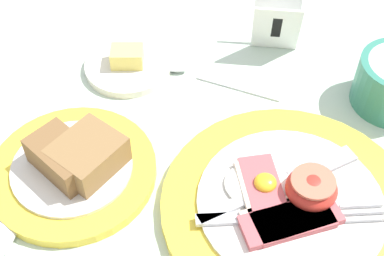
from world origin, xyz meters
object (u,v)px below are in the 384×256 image
Objects in this scene: number_card at (276,23)px; teaspoon_by_saucer at (182,68)px; butter_dish at (128,64)px; breakfast_plate at (289,204)px; bread_plate at (74,165)px.

number_card is 0.14m from teaspoon_by_saucer.
breakfast_plate is at bearing -38.78° from butter_dish.
breakfast_plate reaches higher than butter_dish.
teaspoon_by_saucer is at bearing 129.18° from breakfast_plate.
butter_dish is 0.07m from teaspoon_by_saucer.
teaspoon_by_saucer is at bearing 67.21° from bread_plate.
bread_plate is at bearing -130.71° from number_card.
number_card reaches higher than bread_plate.
bread_plate reaches higher than teaspoon_by_saucer.
bread_plate is 0.32m from number_card.
number_card is 0.38× the size of teaspoon_by_saucer.
butter_dish is 0.20m from number_card.
butter_dish is (0.01, 0.17, -0.01)m from bread_plate.
teaspoon_by_saucer is (0.07, 0.01, -0.00)m from butter_dish.
teaspoon_by_saucer is at bearing -151.12° from number_card.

